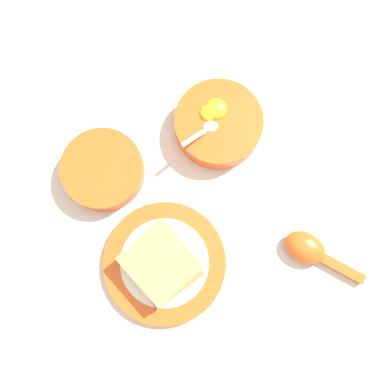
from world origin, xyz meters
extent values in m
plane|color=beige|center=(0.00, 0.00, 0.00)|extent=(3.00, 3.00, 0.00)
cylinder|color=#DB5119|center=(0.02, 0.18, 0.02)|extent=(0.15, 0.15, 0.04)
cylinder|color=white|center=(0.02, 0.18, 0.03)|extent=(0.13, 0.13, 0.02)
ellipsoid|color=yellow|center=(0.01, 0.20, 0.04)|extent=(0.04, 0.04, 0.02)
ellipsoid|color=yellow|center=(0.00, 0.19, 0.04)|extent=(0.03, 0.03, 0.02)
cylinder|color=black|center=(0.03, 0.17, 0.04)|extent=(0.04, 0.04, 0.00)
ellipsoid|color=silver|center=(0.00, 0.17, 0.04)|extent=(0.03, 0.02, 0.01)
cube|color=silver|center=(-0.03, 0.15, 0.06)|extent=(0.05, 0.03, 0.03)
cylinder|color=#DB5119|center=(-0.11, -0.05, 0.01)|extent=(0.21, 0.21, 0.01)
cylinder|color=white|center=(-0.11, -0.05, 0.01)|extent=(0.15, 0.15, 0.00)
cube|color=#9E7042|center=(-0.11, -0.05, 0.03)|extent=(0.13, 0.14, 0.02)
cube|color=tan|center=(-0.11, -0.05, 0.04)|extent=(0.14, 0.14, 0.02)
ellipsoid|color=#DB5119|center=(0.13, -0.06, 0.02)|extent=(0.09, 0.08, 0.03)
cube|color=#DB5119|center=(0.19, -0.10, 0.01)|extent=(0.08, 0.06, 0.01)
cylinder|color=#DB5119|center=(-0.19, 0.12, 0.02)|extent=(0.14, 0.14, 0.04)
cylinder|color=white|center=(-0.19, 0.12, 0.03)|extent=(0.12, 0.12, 0.01)
camera|label=1|loc=(-0.07, -0.08, 0.77)|focal=42.00mm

